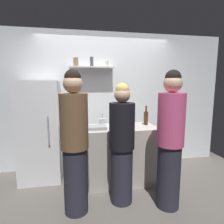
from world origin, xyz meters
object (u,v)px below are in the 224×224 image
Objects in this scene: baking_pan at (95,128)px; utensil_holder at (102,122)px; refrigerator at (40,131)px; wine_bottle_amber_glass at (146,118)px; wine_bottle_green_glass at (132,118)px; person_brown_jacket at (75,144)px; wine_bottle_dark_glass at (130,119)px; person_pink_top at (170,141)px; person_blonde at (122,145)px; water_bottle_plastic at (113,121)px.

baking_pan is 0.30m from utensil_holder.
refrigerator is 5.09× the size of wine_bottle_amber_glass.
wine_bottle_green_glass is 1.33m from person_brown_jacket.
wine_bottle_dark_glass is 0.19× the size of person_pink_top.
utensil_holder is at bearing -66.24° from person_pink_top.
wine_bottle_amber_glass is 0.89m from person_blonde.
person_blonde is 0.91× the size of person_brown_jacket.
person_brown_jacket reaches higher than refrigerator.
wine_bottle_dark_glass is at bearing -13.16° from refrigerator.
water_bottle_plastic is at bearing -167.57° from wine_bottle_amber_glass.
baking_pan is at bearing -174.41° from water_bottle_plastic.
person_blonde reaches higher than water_bottle_plastic.
refrigerator reaches higher than person_blonde.
wine_bottle_green_glass is 0.49m from water_bottle_plastic.
person_brown_jacket is (-1.20, 0.11, -0.00)m from person_pink_top.
wine_bottle_amber_glass is (1.78, -0.24, 0.22)m from refrigerator.
wine_bottle_amber_glass is 0.18× the size of person_brown_jacket.
person_blonde is at bearing -86.64° from water_bottle_plastic.
refrigerator reaches higher than baking_pan.
water_bottle_plastic is (-0.30, -0.03, -0.02)m from wine_bottle_dark_glass.
wine_bottle_green_glass is (1.58, -0.10, 0.20)m from refrigerator.
wine_bottle_amber_glass is at bearing -7.63° from refrigerator.
person_brown_jacket is (-1.19, -0.74, -0.16)m from wine_bottle_amber_glass.
wine_bottle_green_glass is 1.02m from person_pink_top.
refrigerator is 4.95× the size of baking_pan.
utensil_holder is at bearing -7.39° from refrigerator.
wine_bottle_amber_glass is at bearing -138.16° from person_blonde.
wine_bottle_dark_glass is 0.19× the size of person_brown_jacket.
baking_pan is at bearing -174.67° from wine_bottle_dark_glass.
wine_bottle_green_glass is at bearing 4.13° from utensil_holder.
refrigerator is 1.59m from wine_bottle_green_glass.
wine_bottle_amber_glass is 0.18× the size of person_pink_top.
baking_pan is 0.29m from water_bottle_plastic.
baking_pan is 1.03× the size of wine_bottle_amber_glass.
wine_bottle_green_glass is 0.16× the size of person_pink_top.
wine_bottle_dark_glass is 1.41× the size of water_bottle_plastic.
person_blonde reaches higher than wine_bottle_dark_glass.
water_bottle_plastic is 0.86m from person_brown_jacket.
wine_bottle_green_glass is at bearing -92.44° from person_pink_top.
wine_bottle_green_glass is 0.27m from wine_bottle_dark_glass.
refrigerator is 5.89× the size of wine_bottle_green_glass.
wine_bottle_green_glass is at bearing 34.67° from water_bottle_plastic.
utensil_holder is 0.96m from person_brown_jacket.
person_pink_top is (0.76, -0.95, -0.09)m from utensil_holder.
baking_pan is at bearing 90.32° from person_brown_jacket.
person_pink_top is (0.90, -0.69, -0.06)m from baking_pan.
wine_bottle_amber_glass is at bearing -35.14° from wine_bottle_green_glass.
person_brown_jacket is at bearing -144.51° from wine_bottle_dark_glass.
wine_bottle_green_glass is at bearing 70.07° from person_brown_jacket.
person_blonde is 0.63m from person_pink_top.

